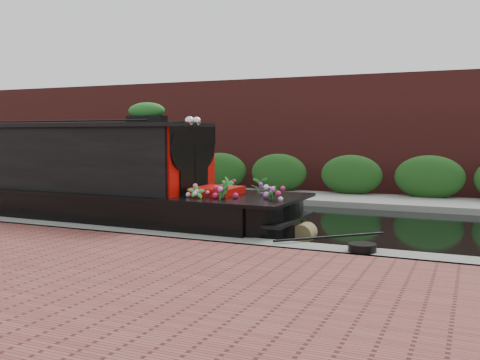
% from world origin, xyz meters
% --- Properties ---
extents(ground, '(80.00, 80.00, 0.00)m').
position_xyz_m(ground, '(0.00, 0.00, 0.00)').
color(ground, black).
rests_on(ground, ground).
extents(near_bank_coping, '(40.00, 0.60, 0.50)m').
position_xyz_m(near_bank_coping, '(0.00, -3.30, 0.00)').
color(near_bank_coping, slate).
rests_on(near_bank_coping, ground).
extents(far_bank_path, '(40.00, 2.40, 0.34)m').
position_xyz_m(far_bank_path, '(0.00, 4.20, 0.00)').
color(far_bank_path, gray).
rests_on(far_bank_path, ground).
extents(far_hedge, '(40.00, 1.10, 2.80)m').
position_xyz_m(far_hedge, '(0.00, 5.10, 0.00)').
color(far_hedge, '#1C4818').
rests_on(far_hedge, ground).
extents(far_brick_wall, '(40.00, 1.00, 8.00)m').
position_xyz_m(far_brick_wall, '(0.00, 7.20, 0.00)').
color(far_brick_wall, maroon).
rests_on(far_brick_wall, ground).
extents(narrowboat, '(12.38, 2.37, 2.90)m').
position_xyz_m(narrowboat, '(-3.71, -1.96, 0.86)').
color(narrowboat, black).
rests_on(narrowboat, ground).
extents(rope_fender, '(0.38, 0.42, 0.38)m').
position_xyz_m(rope_fender, '(2.86, -1.97, 0.19)').
color(rope_fender, brown).
rests_on(rope_fender, ground).
extents(coiled_mooring_rope, '(0.42, 0.42, 0.12)m').
position_xyz_m(coiled_mooring_rope, '(4.18, -3.33, 0.31)').
color(coiled_mooring_rope, black).
rests_on(coiled_mooring_rope, near_bank_coping).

